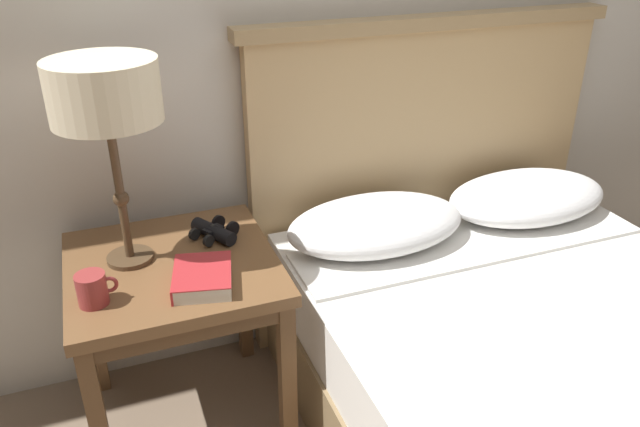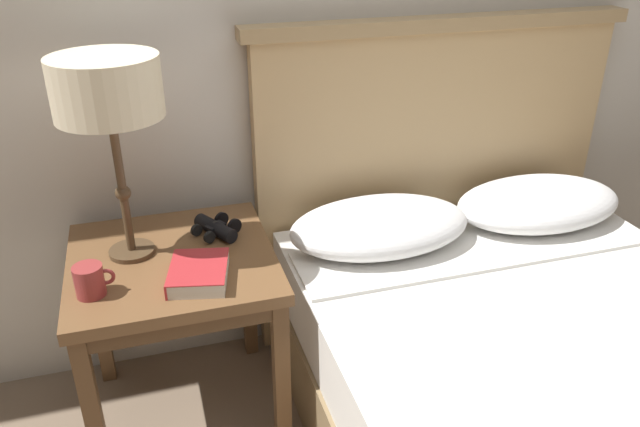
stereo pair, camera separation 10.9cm
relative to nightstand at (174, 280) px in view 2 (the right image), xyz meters
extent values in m
cube|color=brown|center=(0.00, 0.00, 0.06)|extent=(0.58, 0.58, 0.04)
cube|color=brown|center=(0.00, 0.00, 0.02)|extent=(0.55, 0.55, 0.05)
cube|color=brown|center=(-0.26, -0.26, -0.24)|extent=(0.04, 0.04, 0.56)
cube|color=brown|center=(0.26, -0.26, -0.24)|extent=(0.04, 0.04, 0.56)
cube|color=brown|center=(-0.26, 0.25, -0.24)|extent=(0.04, 0.04, 0.56)
cube|color=brown|center=(0.26, 0.25, -0.24)|extent=(0.04, 0.04, 0.56)
cube|color=white|center=(0.96, -0.65, -0.13)|extent=(1.21, 1.78, 0.21)
cube|color=white|center=(0.96, -0.06, -0.02)|extent=(1.19, 0.28, 0.01)
cube|color=tan|center=(0.96, 0.29, 0.05)|extent=(1.30, 0.06, 1.13)
cube|color=#A4865B|center=(0.96, 0.29, 0.64)|extent=(1.36, 0.10, 0.04)
ellipsoid|color=white|center=(0.66, 0.05, 0.05)|extent=(0.60, 0.36, 0.15)
ellipsoid|color=white|center=(1.26, 0.05, 0.05)|extent=(0.60, 0.36, 0.15)
cylinder|color=#4C3823|center=(-0.11, 0.05, 0.09)|extent=(0.13, 0.13, 0.01)
cylinder|color=#4C3823|center=(-0.11, 0.05, 0.29)|extent=(0.02, 0.02, 0.40)
sphere|color=#4C3823|center=(-0.11, 0.05, 0.27)|extent=(0.04, 0.04, 0.04)
cylinder|color=beige|center=(-0.11, 0.05, 0.57)|extent=(0.28, 0.28, 0.16)
cube|color=silver|center=(0.06, -0.15, 0.10)|extent=(0.19, 0.22, 0.04)
cube|color=#B2282D|center=(0.06, -0.15, 0.12)|extent=(0.19, 0.22, 0.00)
cube|color=#B2282D|center=(-0.01, -0.13, 0.10)|extent=(0.05, 0.19, 0.04)
cylinder|color=black|center=(0.16, 0.07, 0.10)|extent=(0.09, 0.10, 0.04)
cylinder|color=black|center=(0.20, 0.09, 0.10)|extent=(0.05, 0.03, 0.05)
cylinder|color=black|center=(0.12, 0.04, 0.10)|extent=(0.04, 0.03, 0.04)
cylinder|color=black|center=(0.13, 0.12, 0.10)|extent=(0.09, 0.10, 0.04)
cylinder|color=black|center=(0.17, 0.15, 0.10)|extent=(0.05, 0.03, 0.05)
cylinder|color=black|center=(0.09, 0.10, 0.10)|extent=(0.04, 0.03, 0.04)
cube|color=black|center=(0.14, 0.09, 0.11)|extent=(0.07, 0.06, 0.01)
cylinder|color=black|center=(0.14, 0.09, 0.11)|extent=(0.02, 0.02, 0.02)
cylinder|color=#993333|center=(-0.21, -0.14, 0.12)|extent=(0.08, 0.08, 0.08)
torus|color=#993333|center=(-0.17, -0.14, 0.13)|extent=(0.05, 0.01, 0.05)
camera|label=1|loc=(-0.14, -1.56, 1.00)|focal=35.00mm
camera|label=2|loc=(-0.04, -1.60, 1.00)|focal=35.00mm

